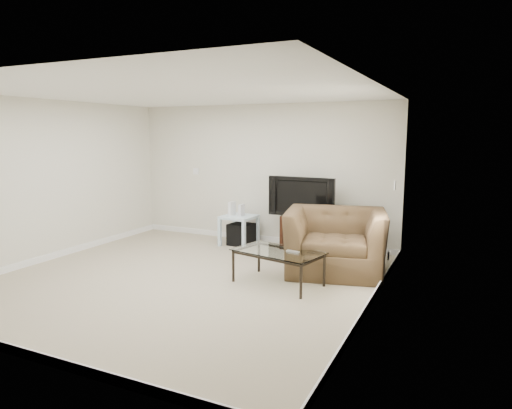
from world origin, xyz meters
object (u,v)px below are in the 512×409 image
at_px(television, 304,196).
at_px(recliner, 336,231).
at_px(tv_stand, 303,232).
at_px(subwoofer, 241,234).
at_px(side_table, 239,230).
at_px(coffee_table, 278,268).

distance_m(television, recliner, 1.39).
bearing_deg(recliner, television, 115.87).
bearing_deg(tv_stand, television, -90.00).
bearing_deg(subwoofer, television, 9.33).
distance_m(television, subwoofer, 1.34).
height_order(side_table, subwoofer, side_table).
distance_m(side_table, coffee_table, 2.24).
height_order(subwoofer, recliner, recliner).
bearing_deg(recliner, coffee_table, -135.28).
height_order(tv_stand, subwoofer, tv_stand).
relative_size(tv_stand, television, 0.64).
height_order(television, side_table, television).
bearing_deg(subwoofer, tv_stand, 10.82).
bearing_deg(side_table, recliner, -23.11).
xyz_separation_m(tv_stand, coffee_table, (0.32, -1.93, -0.07)).
bearing_deg(tv_stand, coffee_table, -82.04).
bearing_deg(television, coffee_table, -78.22).
bearing_deg(coffee_table, television, 99.59).
relative_size(television, coffee_table, 0.95).
relative_size(tv_stand, subwoofer, 1.79).
bearing_deg(recliner, tv_stand, 115.13).
xyz_separation_m(television, side_table, (-1.14, -0.20, -0.66)).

